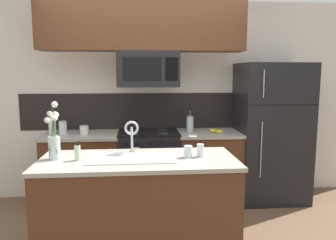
# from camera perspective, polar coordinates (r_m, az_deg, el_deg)

# --- Properties ---
(ground_plane) EXTENTS (10.00, 10.00, 0.00)m
(ground_plane) POSITION_cam_1_polar(r_m,az_deg,el_deg) (3.56, -2.84, -19.49)
(ground_plane) COLOR brown
(rear_partition) EXTENTS (5.20, 0.10, 2.60)m
(rear_partition) POSITION_cam_1_polar(r_m,az_deg,el_deg) (4.47, 0.28, 3.59)
(rear_partition) COLOR silver
(rear_partition) RESTS_ON ground
(splash_band) EXTENTS (3.34, 0.01, 0.48)m
(splash_band) POSITION_cam_1_polar(r_m,az_deg,el_deg) (4.41, -3.54, 1.56)
(splash_band) COLOR black
(splash_band) RESTS_ON rear_partition
(back_counter_left) EXTENTS (0.93, 0.65, 0.91)m
(back_counter_left) POSITION_cam_1_polar(r_m,az_deg,el_deg) (4.29, -14.62, -8.33)
(back_counter_left) COLOR #4C2B19
(back_counter_left) RESTS_ON ground
(back_counter_right) EXTENTS (0.81, 0.65, 0.91)m
(back_counter_right) POSITION_cam_1_polar(r_m,az_deg,el_deg) (4.32, 7.00, -8.01)
(back_counter_right) COLOR #4C2B19
(back_counter_right) RESTS_ON ground
(stove_range) EXTENTS (0.76, 0.64, 0.93)m
(stove_range) POSITION_cam_1_polar(r_m,az_deg,el_deg) (4.23, -3.35, -8.24)
(stove_range) COLOR black
(stove_range) RESTS_ON ground
(microwave) EXTENTS (0.74, 0.40, 0.43)m
(microwave) POSITION_cam_1_polar(r_m,az_deg,el_deg) (4.04, -3.48, 8.81)
(microwave) COLOR black
(upper_cabinet_band) EXTENTS (2.44, 0.34, 0.60)m
(upper_cabinet_band) POSITION_cam_1_polar(r_m,az_deg,el_deg) (4.05, -4.45, 16.09)
(upper_cabinet_band) COLOR #4C2B19
(refrigerator) EXTENTS (0.87, 0.74, 1.78)m
(refrigerator) POSITION_cam_1_polar(r_m,az_deg,el_deg) (4.48, 17.40, -2.04)
(refrigerator) COLOR black
(refrigerator) RESTS_ON ground
(storage_jar_tall) EXTENTS (0.09, 0.09, 0.20)m
(storage_jar_tall) POSITION_cam_1_polar(r_m,az_deg,el_deg) (4.26, -19.49, -1.04)
(storage_jar_tall) COLOR silver
(storage_jar_tall) RESTS_ON back_counter_left
(storage_jar_medium) EXTENTS (0.09, 0.09, 0.16)m
(storage_jar_medium) POSITION_cam_1_polar(r_m,az_deg,el_deg) (4.22, -17.84, -1.28)
(storage_jar_medium) COLOR silver
(storage_jar_medium) RESTS_ON back_counter_left
(storage_jar_short) EXTENTS (0.11, 0.11, 0.11)m
(storage_jar_short) POSITION_cam_1_polar(r_m,az_deg,el_deg) (4.13, -14.39, -1.70)
(storage_jar_short) COLOR silver
(storage_jar_short) RESTS_ON back_counter_left
(banana_bunch) EXTENTS (0.19, 0.16, 0.08)m
(banana_bunch) POSITION_cam_1_polar(r_m,az_deg,el_deg) (4.18, 8.52, -1.90)
(banana_bunch) COLOR yellow
(banana_bunch) RESTS_ON back_counter_right
(french_press) EXTENTS (0.09, 0.09, 0.27)m
(french_press) POSITION_cam_1_polar(r_m,az_deg,el_deg) (4.22, 3.86, -0.67)
(french_press) COLOR silver
(french_press) RESTS_ON back_counter_right
(island_counter) EXTENTS (1.72, 0.76, 0.91)m
(island_counter) POSITION_cam_1_polar(r_m,az_deg,el_deg) (3.05, -5.09, -14.96)
(island_counter) COLOR #4C2B19
(island_counter) RESTS_ON ground
(kitchen_sink) EXTENTS (0.76, 0.40, 0.16)m
(kitchen_sink) POSITION_cam_1_polar(r_m,az_deg,el_deg) (2.92, -6.36, -7.99)
(kitchen_sink) COLOR #ADAFB5
(kitchen_sink) RESTS_ON island_counter
(sink_faucet) EXTENTS (0.14, 0.14, 0.31)m
(sink_faucet) POSITION_cam_1_polar(r_m,az_deg,el_deg) (3.06, -6.34, -2.15)
(sink_faucet) COLOR #B7BABF
(sink_faucet) RESTS_ON island_counter
(dish_soap_bottle) EXTENTS (0.06, 0.05, 0.16)m
(dish_soap_bottle) POSITION_cam_1_polar(r_m,az_deg,el_deg) (2.91, -15.48, -5.50)
(dish_soap_bottle) COLOR beige
(dish_soap_bottle) RESTS_ON island_counter
(drinking_glass) EXTENTS (0.08, 0.08, 0.11)m
(drinking_glass) POSITION_cam_1_polar(r_m,az_deg,el_deg) (2.92, 3.52, -5.51)
(drinking_glass) COLOR silver
(drinking_glass) RESTS_ON island_counter
(spare_glass) EXTENTS (0.06, 0.06, 0.12)m
(spare_glass) POSITION_cam_1_polar(r_m,az_deg,el_deg) (2.95, 5.64, -5.29)
(spare_glass) COLOR silver
(spare_glass) RESTS_ON island_counter
(flower_vase) EXTENTS (0.11, 0.15, 0.51)m
(flower_vase) POSITION_cam_1_polar(r_m,az_deg,el_deg) (3.00, -19.23, -3.48)
(flower_vase) COLOR silver
(flower_vase) RESTS_ON island_counter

